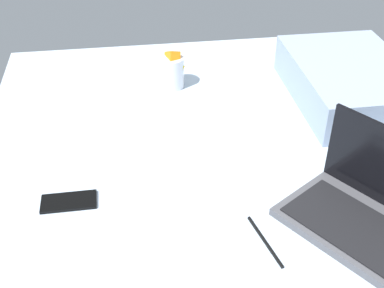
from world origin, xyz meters
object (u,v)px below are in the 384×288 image
object	(u,v)px
laptop	(363,209)
cell_phone	(69,202)
pillow	(350,82)
snack_cup	(172,71)

from	to	relation	value
laptop	cell_phone	world-z (taller)	laptop
laptop	cell_phone	distance (cm)	72.75
cell_phone	pillow	size ratio (longest dim) A/B	0.27
laptop	pillow	bearing A→B (deg)	127.24
laptop	snack_cup	distance (cm)	83.71
snack_cup	pillow	world-z (taller)	snack_cup
snack_cup	laptop	bearing A→B (deg)	26.73
laptop	cell_phone	bearing A→B (deg)	-137.31
pillow	laptop	bearing A→B (deg)	-19.23
snack_cup	cell_phone	xyz separation A→B (cm)	(57.45, -32.89, -5.49)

